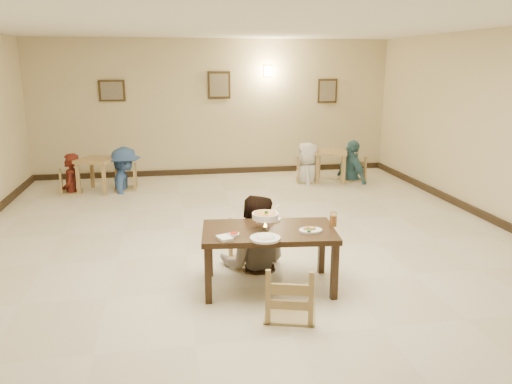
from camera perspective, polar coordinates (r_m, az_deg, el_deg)
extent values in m
plane|color=beige|center=(6.81, -0.44, -6.72)|extent=(10.00, 10.00, 0.00)
plane|color=white|center=(6.37, -0.49, 19.33)|extent=(10.00, 10.00, 0.00)
plane|color=beige|center=(11.35, -4.73, 9.56)|extent=(10.00, 0.00, 10.00)
plane|color=beige|center=(1.90, 26.86, -17.54)|extent=(10.00, 0.00, 10.00)
cube|color=black|center=(11.53, -4.57, 2.40)|extent=(8.00, 0.06, 0.12)
cube|color=#342612|center=(11.29, -16.15, 11.06)|extent=(0.55, 0.03, 0.45)
cube|color=gray|center=(11.27, -16.16, 11.06)|extent=(0.45, 0.01, 0.37)
cube|color=#342612|center=(11.29, -4.24, 12.09)|extent=(0.50, 0.03, 0.60)
cube|color=gray|center=(11.27, -4.24, 12.08)|extent=(0.41, 0.01, 0.49)
cube|color=#342612|center=(11.81, 8.16, 11.36)|extent=(0.45, 0.03, 0.55)
cube|color=gray|center=(11.80, 8.19, 11.35)|extent=(0.37, 0.01, 0.45)
cube|color=#FFD88C|center=(11.44, 1.37, 13.65)|extent=(0.16, 0.05, 0.22)
cube|color=#342112|center=(5.53, 1.48, -4.59)|extent=(1.54, 0.97, 0.06)
cube|color=#342112|center=(5.31, -5.51, -9.47)|extent=(0.07, 0.07, 0.62)
cube|color=#342112|center=(5.43, 8.96, -9.00)|extent=(0.07, 0.07, 0.62)
cube|color=#342112|center=(5.96, -5.35, -6.74)|extent=(0.07, 0.07, 0.62)
cube|color=#342112|center=(6.07, 7.50, -6.39)|extent=(0.07, 0.07, 0.62)
cube|color=tan|center=(6.27, -0.66, -4.07)|extent=(0.48, 0.48, 0.05)
cube|color=tan|center=(5.00, 4.00, -8.81)|extent=(0.50, 0.50, 0.05)
imported|color=gray|center=(6.05, -0.21, -0.37)|extent=(1.02, 0.87, 1.82)
torus|color=silver|center=(5.48, 1.07, -3.08)|extent=(0.23, 0.23, 0.01)
cylinder|color=silver|center=(5.51, 1.06, -4.13)|extent=(0.06, 0.06, 0.03)
cone|color=#FFA526|center=(5.50, 1.06, -3.69)|extent=(0.03, 0.03, 0.05)
cylinder|color=white|center=(5.47, 1.07, -2.76)|extent=(0.29, 0.29, 0.07)
cylinder|color=#A85B14|center=(5.46, 1.07, -2.47)|extent=(0.25, 0.25, 0.02)
sphere|color=#2D7223|center=(5.45, 1.19, -2.31)|extent=(0.04, 0.04, 0.04)
cylinder|color=silver|center=(5.53, 2.10, -1.97)|extent=(0.14, 0.08, 0.09)
cylinder|color=silver|center=(5.57, 1.87, -3.48)|extent=(0.01, 0.01, 0.13)
cylinder|color=silver|center=(5.53, 0.05, -3.58)|extent=(0.01, 0.01, 0.13)
cylinder|color=silver|center=(5.40, 1.27, -4.03)|extent=(0.01, 0.01, 0.13)
cylinder|color=white|center=(5.83, 1.45, -3.16)|extent=(0.29, 0.29, 0.02)
ellipsoid|color=white|center=(5.83, 1.45, -3.09)|extent=(0.19, 0.16, 0.07)
cylinder|color=white|center=(5.21, 1.05, -5.31)|extent=(0.32, 0.32, 0.02)
ellipsoid|color=white|center=(5.21, 1.05, -5.23)|extent=(0.21, 0.18, 0.07)
cylinder|color=white|center=(5.48, 6.27, -4.39)|extent=(0.26, 0.26, 0.02)
sphere|color=#2D7223|center=(5.40, 6.07, -4.41)|extent=(0.04, 0.04, 0.04)
cylinder|color=white|center=(5.34, -2.55, -4.84)|extent=(0.12, 0.12, 0.02)
cylinder|color=#A81708|center=(5.34, -2.55, -4.74)|extent=(0.09, 0.09, 0.01)
cube|color=white|center=(5.21, -3.63, -5.29)|extent=(0.18, 0.20, 0.03)
cube|color=silver|center=(5.30, -3.15, -5.00)|extent=(0.06, 0.18, 0.01)
cube|color=silver|center=(5.30, -2.80, -4.98)|extent=(0.06, 0.18, 0.01)
cylinder|color=white|center=(5.67, 8.82, -3.09)|extent=(0.08, 0.08, 0.16)
cylinder|color=orange|center=(5.68, 8.81, -3.25)|extent=(0.07, 0.07, 0.12)
cube|color=#A68653|center=(10.26, -17.76, 3.52)|extent=(0.86, 0.86, 0.06)
cube|color=#A68653|center=(10.23, -19.67, 1.43)|extent=(0.07, 0.07, 0.60)
cube|color=#A68653|center=(9.97, -16.97, 1.32)|extent=(0.07, 0.07, 0.60)
cube|color=#A68653|center=(10.69, -18.22, 2.08)|extent=(0.07, 0.07, 0.60)
cube|color=#A68653|center=(10.44, -15.61, 1.99)|extent=(0.07, 0.07, 0.60)
cube|color=#A68653|center=(10.77, 8.58, 4.52)|extent=(0.84, 0.84, 0.06)
cube|color=#A68653|center=(10.57, 7.02, 2.56)|extent=(0.07, 0.07, 0.60)
cube|color=#A68653|center=(10.56, 9.95, 2.44)|extent=(0.07, 0.07, 0.60)
cube|color=#A68653|center=(11.10, 7.14, 3.13)|extent=(0.07, 0.07, 0.60)
cube|color=#A68653|center=(11.09, 9.94, 3.02)|extent=(0.07, 0.07, 0.60)
cube|color=tan|center=(10.38, -20.46, 2.08)|extent=(0.41, 0.41, 0.04)
cube|color=tan|center=(10.32, -14.81, 2.62)|extent=(0.44, 0.44, 0.05)
cube|color=tan|center=(10.67, 5.94, 3.47)|extent=(0.45, 0.45, 0.05)
cube|color=tan|center=(11.00, 10.97, 3.65)|extent=(0.46, 0.46, 0.05)
imported|color=#4F1810|center=(10.31, -20.64, 4.12)|extent=(0.38, 0.57, 1.55)
imported|color=#355998|center=(10.25, -14.96, 4.97)|extent=(0.66, 1.12, 1.71)
imported|color=silver|center=(10.60, 6.00, 5.63)|extent=(0.72, 0.93, 1.69)
imported|color=teal|center=(10.93, 11.07, 5.83)|extent=(0.65, 1.09, 1.74)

